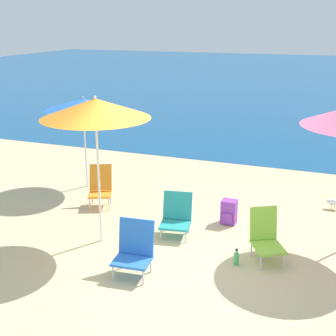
{
  "coord_description": "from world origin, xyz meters",
  "views": [
    {
      "loc": [
        2.14,
        -5.77,
        3.46
      ],
      "look_at": [
        -0.63,
        1.48,
        1.0
      ],
      "focal_mm": 50.0,
      "sensor_mm": 36.0,
      "label": 1
    }
  ],
  "objects_px": {
    "beach_umbrella_orange": "(95,109)",
    "seagull": "(334,202)",
    "beach_chair_lime": "(266,235)",
    "backpack_purple": "(229,212)",
    "beach_umbrella_blue": "(83,104)",
    "water_bottle": "(236,258)",
    "beach_chair_blue": "(134,248)",
    "beach_chair_teal": "(176,215)",
    "beach_chair_orange": "(100,185)"
  },
  "relations": [
    {
      "from": "water_bottle",
      "to": "seagull",
      "type": "bearing_deg",
      "value": 65.54
    },
    {
      "from": "beach_umbrella_blue",
      "to": "water_bottle",
      "type": "xyz_separation_m",
      "value": [
        3.8,
        -2.21,
        -1.7
      ]
    },
    {
      "from": "beach_umbrella_orange",
      "to": "beach_chair_teal",
      "type": "height_order",
      "value": "beach_umbrella_orange"
    },
    {
      "from": "beach_umbrella_orange",
      "to": "backpack_purple",
      "type": "relative_size",
      "value": 5.47
    },
    {
      "from": "beach_chair_blue",
      "to": "beach_chair_orange",
      "type": "bearing_deg",
      "value": 123.66
    },
    {
      "from": "beach_chair_teal",
      "to": "backpack_purple",
      "type": "bearing_deg",
      "value": 35.22
    },
    {
      "from": "beach_chair_lime",
      "to": "beach_chair_orange",
      "type": "xyz_separation_m",
      "value": [
        -3.36,
        1.04,
        0.02
      ]
    },
    {
      "from": "backpack_purple",
      "to": "beach_chair_lime",
      "type": "bearing_deg",
      "value": -52.54
    },
    {
      "from": "beach_umbrella_orange",
      "to": "seagull",
      "type": "relative_size",
      "value": 8.86
    },
    {
      "from": "beach_chair_teal",
      "to": "beach_chair_blue",
      "type": "relative_size",
      "value": 0.9
    },
    {
      "from": "beach_chair_blue",
      "to": "water_bottle",
      "type": "distance_m",
      "value": 1.53
    },
    {
      "from": "beach_umbrella_orange",
      "to": "seagull",
      "type": "height_order",
      "value": "beach_umbrella_orange"
    },
    {
      "from": "beach_umbrella_blue",
      "to": "beach_umbrella_orange",
      "type": "bearing_deg",
      "value": -54.94
    },
    {
      "from": "beach_umbrella_orange",
      "to": "backpack_purple",
      "type": "height_order",
      "value": "beach_umbrella_orange"
    },
    {
      "from": "beach_umbrella_orange",
      "to": "backpack_purple",
      "type": "xyz_separation_m",
      "value": [
        1.78,
        1.42,
        -1.98
      ]
    },
    {
      "from": "water_bottle",
      "to": "beach_chair_lime",
      "type": "bearing_deg",
      "value": 43.56
    },
    {
      "from": "seagull",
      "to": "beach_chair_blue",
      "type": "bearing_deg",
      "value": -126.24
    },
    {
      "from": "backpack_purple",
      "to": "seagull",
      "type": "bearing_deg",
      "value": 38.38
    },
    {
      "from": "beach_umbrella_blue",
      "to": "beach_chair_teal",
      "type": "xyz_separation_m",
      "value": [
        2.61,
        -1.53,
        -1.46
      ]
    },
    {
      "from": "beach_chair_blue",
      "to": "backpack_purple",
      "type": "bearing_deg",
      "value": 63.22
    },
    {
      "from": "beach_chair_orange",
      "to": "seagull",
      "type": "height_order",
      "value": "beach_chair_orange"
    },
    {
      "from": "beach_umbrella_blue",
      "to": "beach_chair_blue",
      "type": "height_order",
      "value": "beach_umbrella_blue"
    },
    {
      "from": "water_bottle",
      "to": "seagull",
      "type": "relative_size",
      "value": 0.94
    },
    {
      "from": "beach_chair_teal",
      "to": "seagull",
      "type": "bearing_deg",
      "value": 30.56
    },
    {
      "from": "beach_umbrella_orange",
      "to": "seagull",
      "type": "xyz_separation_m",
      "value": [
        3.51,
        2.78,
        -2.05
      ]
    },
    {
      "from": "beach_umbrella_blue",
      "to": "water_bottle",
      "type": "height_order",
      "value": "beach_umbrella_blue"
    },
    {
      "from": "beach_chair_lime",
      "to": "beach_chair_orange",
      "type": "distance_m",
      "value": 3.52
    },
    {
      "from": "beach_umbrella_orange",
      "to": "beach_chair_lime",
      "type": "height_order",
      "value": "beach_umbrella_orange"
    },
    {
      "from": "beach_chair_lime",
      "to": "beach_umbrella_orange",
      "type": "bearing_deg",
      "value": 158.35
    },
    {
      "from": "beach_umbrella_orange",
      "to": "water_bottle",
      "type": "relative_size",
      "value": 9.39
    },
    {
      "from": "beach_chair_blue",
      "to": "beach_chair_lime",
      "type": "distance_m",
      "value": 1.98
    },
    {
      "from": "beach_umbrella_blue",
      "to": "beach_chair_blue",
      "type": "bearing_deg",
      "value": -49.72
    },
    {
      "from": "beach_umbrella_blue",
      "to": "beach_umbrella_orange",
      "type": "xyz_separation_m",
      "value": [
        1.56,
        -2.22,
        0.39
      ]
    },
    {
      "from": "backpack_purple",
      "to": "seagull",
      "type": "height_order",
      "value": "backpack_purple"
    },
    {
      "from": "beach_chair_orange",
      "to": "backpack_purple",
      "type": "height_order",
      "value": "beach_chair_orange"
    },
    {
      "from": "beach_chair_lime",
      "to": "beach_chair_orange",
      "type": "bearing_deg",
      "value": 133.6
    },
    {
      "from": "beach_umbrella_orange",
      "to": "seagull",
      "type": "distance_m",
      "value": 4.92
    },
    {
      "from": "beach_chair_blue",
      "to": "beach_umbrella_orange",
      "type": "bearing_deg",
      "value": 137.08
    },
    {
      "from": "beach_umbrella_orange",
      "to": "beach_chair_blue",
      "type": "relative_size",
      "value": 3.05
    },
    {
      "from": "beach_chair_lime",
      "to": "backpack_purple",
      "type": "relative_size",
      "value": 1.8
    },
    {
      "from": "backpack_purple",
      "to": "beach_umbrella_blue",
      "type": "bearing_deg",
      "value": 166.51
    },
    {
      "from": "beach_chair_blue",
      "to": "water_bottle",
      "type": "relative_size",
      "value": 3.08
    },
    {
      "from": "beach_chair_lime",
      "to": "backpack_purple",
      "type": "distance_m",
      "value": 1.35
    },
    {
      "from": "beach_umbrella_orange",
      "to": "beach_chair_blue",
      "type": "height_order",
      "value": "beach_umbrella_orange"
    },
    {
      "from": "beach_chair_teal",
      "to": "beach_umbrella_orange",
      "type": "bearing_deg",
      "value": -157.13
    },
    {
      "from": "beach_umbrella_blue",
      "to": "beach_chair_orange",
      "type": "relative_size",
      "value": 2.51
    },
    {
      "from": "beach_chair_orange",
      "to": "beach_chair_teal",
      "type": "bearing_deg",
      "value": -43.42
    },
    {
      "from": "beach_chair_blue",
      "to": "beach_chair_lime",
      "type": "relative_size",
      "value": 0.99
    },
    {
      "from": "beach_umbrella_blue",
      "to": "beach_umbrella_orange",
      "type": "distance_m",
      "value": 2.74
    },
    {
      "from": "beach_chair_orange",
      "to": "seagull",
      "type": "distance_m",
      "value": 4.5
    }
  ]
}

